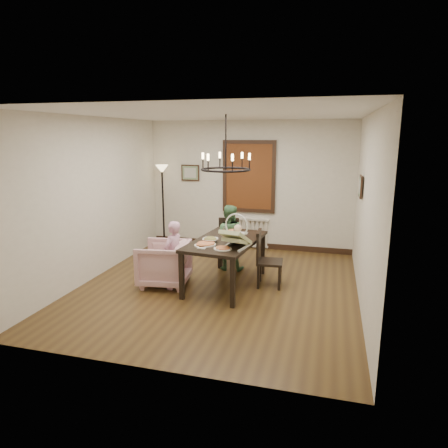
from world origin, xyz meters
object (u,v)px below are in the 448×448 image
at_px(elderly_woman, 173,261).
at_px(seated_man, 229,243).
at_px(dining_table, 226,245).
at_px(chair_right, 270,259).
at_px(armchair, 164,263).
at_px(chair_far, 228,242).
at_px(baby_bouncer, 236,236).
at_px(drinking_glass, 237,235).
at_px(floor_lamp, 163,207).

height_order(elderly_woman, seated_man, seated_man).
bearing_deg(dining_table, chair_right, 19.78).
bearing_deg(elderly_woman, armchair, -101.09).
xyz_separation_m(armchair, elderly_woman, (0.22, -0.11, 0.10)).
height_order(dining_table, chair_far, chair_far).
xyz_separation_m(dining_table, armchair, (-1.02, -0.22, -0.34)).
distance_m(baby_bouncer, drinking_glass, 0.51).
relative_size(elderly_woman, seated_man, 0.92).
bearing_deg(chair_right, armchair, 98.45).
relative_size(dining_table, armchair, 2.19).
relative_size(chair_right, armchair, 1.17).
bearing_deg(armchair, baby_bouncer, 74.22).
relative_size(seated_man, drinking_glass, 6.57).
bearing_deg(chair_far, floor_lamp, 140.71).
height_order(chair_far, floor_lamp, floor_lamp).
distance_m(chair_far, chair_right, 1.32).
height_order(dining_table, armchair, dining_table).
height_order(dining_table, seated_man, seated_man).
height_order(chair_right, armchair, chair_right).
bearing_deg(seated_man, armchair, 46.74).
bearing_deg(floor_lamp, drinking_glass, -41.93).
height_order(dining_table, baby_bouncer, baby_bouncer).
xyz_separation_m(dining_table, drinking_glass, (0.17, 0.09, 0.16)).
xyz_separation_m(chair_far, baby_bouncer, (0.50, -1.48, 0.52)).
height_order(baby_bouncer, drinking_glass, baby_bouncer).
xyz_separation_m(dining_table, elderly_woman, (-0.80, -0.33, -0.24)).
xyz_separation_m(drinking_glass, floor_lamp, (-2.18, 1.95, 0.03)).
bearing_deg(dining_table, drinking_glass, 35.31).
height_order(armchair, elderly_woman, elderly_woman).
bearing_deg(floor_lamp, chair_right, -34.56).
distance_m(elderly_woman, drinking_glass, 1.13).
relative_size(chair_far, armchair, 1.11).
bearing_deg(elderly_woman, floor_lamp, -137.35).
height_order(chair_right, drinking_glass, chair_right).
relative_size(drinking_glass, floor_lamp, 0.09).
bearing_deg(elderly_woman, chair_right, 124.17).
relative_size(dining_table, seated_man, 1.76).
bearing_deg(baby_bouncer, armchair, -176.87).
height_order(baby_bouncer, floor_lamp, floor_lamp).
xyz_separation_m(armchair, seated_man, (0.85, 1.06, 0.14)).
bearing_deg(chair_far, armchair, -131.50).
xyz_separation_m(dining_table, chair_far, (-0.24, 1.08, -0.26)).
height_order(elderly_woman, floor_lamp, floor_lamp).
bearing_deg(seated_man, dining_table, 96.82).
relative_size(chair_far, drinking_glass, 5.83).
distance_m(seated_man, baby_bouncer, 1.39).
bearing_deg(seated_man, drinking_glass, 109.87).
xyz_separation_m(chair_far, drinking_glass, (0.40, -0.98, 0.42)).
bearing_deg(baby_bouncer, drinking_glass, 111.89).
bearing_deg(dining_table, elderly_woman, -150.97).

